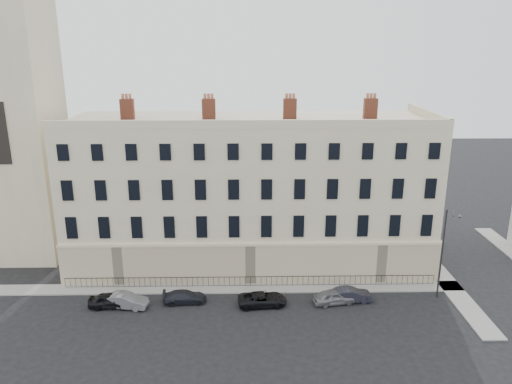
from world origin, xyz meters
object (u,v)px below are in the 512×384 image
car_d (262,299)px  streetlamp (443,250)px  car_c (185,297)px  car_a (111,300)px  car_e (334,297)px  car_f (350,295)px  car_b (125,301)px

car_d → streetlamp: size_ratio=0.51×
car_c → streetlamp: size_ratio=0.46×
car_a → car_d: size_ratio=0.88×
car_d → car_e: 6.37m
car_c → streetlamp: 23.32m
car_c → car_f: size_ratio=1.00×
car_e → streetlamp: size_ratio=0.44×
car_f → car_e: bearing=98.6°
car_c → car_e: 13.29m
car_b → car_f: car_b is taller
car_a → car_c: bearing=-85.1°
car_c → streetlamp: (22.95, 0.41, 4.14)m
car_e → streetlamp: 10.51m
car_c → car_e: bearing=-96.5°
car_a → car_c: 6.43m
car_d → car_e: car_e is taller
car_b → car_c: car_b is taller
car_a → car_f: size_ratio=0.98×
car_a → car_d: car_a is taller
car_e → car_b: bearing=81.4°
car_b → streetlamp: bearing=-78.6°
car_c → car_e: car_e is taller
car_b → car_d: bearing=-80.4°
car_d → car_f: car_f is taller
car_e → streetlamp: bearing=-94.7°
car_b → car_e: 18.39m
car_c → streetlamp: bearing=-93.6°
car_f → streetlamp: streetlamp is taller
car_a → car_e: car_a is taller
car_d → car_e: bearing=-93.8°
car_d → streetlamp: 16.58m
car_e → car_f: car_f is taller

